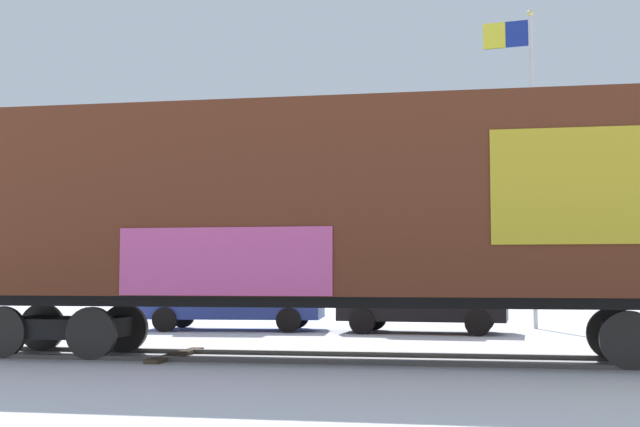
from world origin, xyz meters
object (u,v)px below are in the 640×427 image
freight_car (351,207)px  parked_car_blue (230,298)px  flagpole (524,129)px  parked_car_black (423,300)px

freight_car → parked_car_blue: (-4.51, 7.18, -1.82)m
freight_car → parked_car_blue: bearing=122.1°
flagpole → parked_car_black: bearing=-139.2°
flagpole → parked_car_blue: bearing=-164.3°
freight_car → flagpole: size_ratio=1.84×
freight_car → parked_car_blue: size_ratio=3.32×
freight_car → parked_car_blue: 8.67m
freight_car → parked_car_blue: freight_car is taller
freight_car → flagpole: (3.34, 9.40, 2.88)m
parked_car_blue → parked_car_black: parked_car_blue is taller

